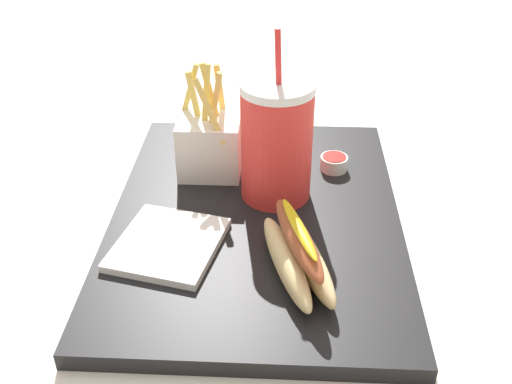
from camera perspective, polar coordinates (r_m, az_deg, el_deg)
The scene contains 9 objects.
ground_plane at distance 0.75m, azimuth 0.00°, elevation -3.81°, with size 2.40×2.40×0.02m, color silver.
food_tray at distance 0.74m, azimuth 0.00°, elevation -2.58°, with size 0.46×0.34×0.02m, color black.
soda_cup at distance 0.73m, azimuth 1.94°, elevation 4.81°, with size 0.09×0.09×0.22m.
fries_basket at distance 0.81m, azimuth -4.27°, elevation 4.92°, with size 0.10×0.08×0.15m.
hot_dog_1 at distance 0.63m, azimuth 3.93°, elevation -5.83°, with size 0.16×0.09×0.06m.
ketchup_cup_1 at distance 0.82m, azimuth 7.33°, elevation 2.80°, with size 0.04×0.04×0.02m.
ketchup_cup_2 at distance 0.90m, azimuth -3.63°, elevation 6.08°, with size 0.03×0.03×0.02m.
ketchup_cup_3 at distance 0.84m, azimuth 2.93°, elevation 3.98°, with size 0.03×0.03×0.02m.
napkin_stack at distance 0.69m, azimuth -8.25°, elevation -4.87°, with size 0.12×0.11×0.01m, color white.
Camera 1 is at (0.60, 0.03, 0.45)m, focal length 42.61 mm.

